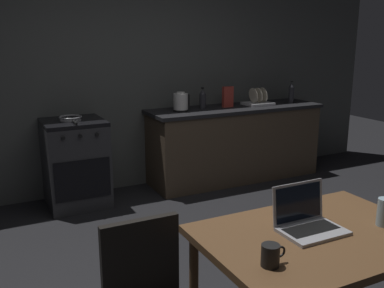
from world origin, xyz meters
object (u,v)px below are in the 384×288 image
object	(u,v)px
electric_kettle	(181,102)
dish_rack	(258,101)
stove_oven	(76,163)
laptop	(308,222)
frying_pan	(71,118)
bottle_b	(203,98)
dining_table	(317,248)
drinking_glass	(384,212)
cereal_box	(228,97)
coffee_mug	(271,255)
bottle	(291,92)

from	to	relation	value
electric_kettle	dish_rack	size ratio (longest dim) A/B	0.64
stove_oven	laptop	distance (m)	2.89
frying_pan	bottle_b	distance (m)	1.55
frying_pan	dish_rack	bearing A→B (deg)	0.76
stove_oven	electric_kettle	distance (m)	1.32
dining_table	drinking_glass	xyz separation A→B (m)	(0.37, -0.08, 0.15)
drinking_glass	cereal_box	xyz separation A→B (m)	(0.84, 2.96, 0.19)
electric_kettle	dining_table	bearing A→B (deg)	-101.61
stove_oven	drinking_glass	distance (m)	3.12
frying_pan	coffee_mug	size ratio (longest dim) A/B	3.30
dining_table	dish_rack	distance (m)	3.31
bottle	frying_pan	size ratio (longest dim) A/B	0.70
stove_oven	laptop	bearing A→B (deg)	-78.17
laptop	frying_pan	distance (m)	2.85
stove_oven	frying_pan	world-z (taller)	frying_pan
laptop	bottle_b	world-z (taller)	bottle_b
dining_table	electric_kettle	bearing A→B (deg)	78.39
laptop	electric_kettle	size ratio (longest dim) A/B	1.47
coffee_mug	stove_oven	bearing A→B (deg)	93.86
laptop	drinking_glass	distance (m)	0.42
stove_oven	bottle	size ratio (longest dim) A/B	3.20
stove_oven	bottle	xyz separation A→B (m)	(2.71, -0.05, 0.58)
stove_oven	frying_pan	size ratio (longest dim) A/B	2.26
stove_oven	drinking_glass	size ratio (longest dim) A/B	6.08
dining_table	electric_kettle	distance (m)	2.95
bottle_b	coffee_mug	bearing A→B (deg)	-113.00
laptop	bottle	xyz separation A→B (m)	(2.12, 2.76, 0.23)
cereal_box	laptop	bearing A→B (deg)	-113.55
laptop	bottle_b	size ratio (longest dim) A/B	1.31
laptop	bottle_b	xyz separation A→B (m)	(0.93, 2.89, 0.21)
stove_oven	coffee_mug	xyz separation A→B (m)	(0.20, -3.01, 0.35)
coffee_mug	bottle_b	bearing A→B (deg)	67.00
laptop	bottle	bearing A→B (deg)	56.21
bottle	cereal_box	bearing A→B (deg)	175.49
coffee_mug	drinking_glass	distance (m)	0.78
electric_kettle	bottle	xyz separation A→B (m)	(1.51, -0.05, 0.03)
dish_rack	electric_kettle	bearing A→B (deg)	-180.00
cereal_box	dining_table	bearing A→B (deg)	-112.78
dish_rack	bottle_b	size ratio (longest dim) A/B	1.39
coffee_mug	dish_rack	bearing A→B (deg)	55.94
coffee_mug	bottle_b	xyz separation A→B (m)	(1.31, 3.10, 0.21)
bottle	stove_oven	bearing A→B (deg)	179.00
stove_oven	dish_rack	size ratio (longest dim) A/B	2.63
electric_kettle	drinking_glass	distance (m)	2.96
cereal_box	bottle_b	world-z (taller)	bottle_b
bottle	dish_rack	size ratio (longest dim) A/B	0.82
cereal_box	dish_rack	distance (m)	0.43
electric_kettle	bottle_b	world-z (taller)	bottle_b
coffee_mug	dish_rack	world-z (taller)	dish_rack
stove_oven	cereal_box	distance (m)	1.91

